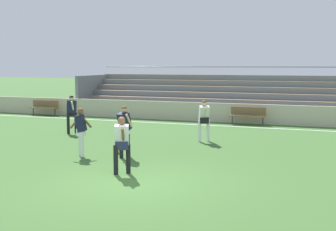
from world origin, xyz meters
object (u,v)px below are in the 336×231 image
bench_far_right (248,114)px  player_dark_challenging (81,128)px  player_white_wide_right (204,117)px  soccer_ball (118,151)px  bench_near_bin (45,106)px  bleacher_stand (252,95)px  player_dark_on_ball (124,127)px  player_dark_wide_left (72,111)px  player_white_dropping_back (122,140)px

bench_far_right → player_dark_challenging: 10.63m
player_white_wide_right → soccer_ball: 4.10m
bench_near_bin → soccer_ball: bearing=-43.7°
bleacher_stand → player_dark_on_ball: bearing=-98.4°
bench_near_bin → bench_far_right: same height
player_dark_on_ball → soccer_ball: player_dark_on_ball is taller
bleacher_stand → soccer_ball: size_ratio=96.96×
bench_far_right → player_dark_on_ball: (-2.34, -9.57, 0.48)m
bench_near_bin → player_white_wide_right: bearing=-26.1°
player_dark_challenging → soccer_ball: size_ratio=7.41×
bench_near_bin → bleacher_stand: bearing=16.1°
player_dark_wide_left → player_white_dropping_back: bearing=-47.9°
bench_far_right → player_white_dropping_back: player_white_dropping_back is taller
player_white_wide_right → player_dark_challenging: bearing=-126.0°
player_white_wide_right → player_white_dropping_back: player_white_wide_right is taller
bleacher_stand → bench_far_right: bleacher_stand is taller
bench_near_bin → player_dark_challenging: player_dark_challenging is taller
bench_far_right → soccer_ball: 9.55m
bench_far_right → player_white_dropping_back: size_ratio=1.11×
bench_far_right → player_dark_on_ball: size_ratio=1.05×
bench_near_bin → player_dark_on_ball: size_ratio=1.05×
bench_near_bin → player_dark_wide_left: size_ratio=1.06×
bleacher_stand → player_dark_on_ball: 13.17m
player_dark_challenging → player_white_dropping_back: (2.39, -1.76, -0.00)m
player_dark_on_ball → player_white_dropping_back: size_ratio=1.05×
player_white_wide_right → player_dark_wide_left: size_ratio=0.98×
bench_near_bin → player_dark_wide_left: 7.88m
player_dark_wide_left → player_white_dropping_back: 8.16m
bench_near_bin → soccer_ball: 13.20m
player_white_dropping_back → bleacher_stand: bearing=86.3°
bench_far_right → soccer_ball: bench_far_right is taller
bench_near_bin → player_dark_challenging: bearing=-49.1°
bench_near_bin → player_dark_challenging: 13.13m
player_white_dropping_back → soccer_ball: (-1.42, 2.57, -0.85)m
bleacher_stand → player_dark_on_ball: (-1.93, -13.03, -0.24)m
player_white_wide_right → player_white_dropping_back: bearing=-96.5°
player_dark_challenging → player_white_dropping_back: size_ratio=1.00×
bench_near_bin → player_white_dropping_back: size_ratio=1.11×
player_dark_challenging → bench_near_bin: bearing=130.9°
bench_near_bin → player_dark_on_ball: (10.03, -9.57, 0.48)m
bench_far_right → player_dark_wide_left: size_ratio=1.06×
bench_near_bin → player_dark_wide_left: (5.50, -5.63, 0.47)m
bleacher_stand → player_white_wide_right: (-0.30, -9.17, -0.28)m
player_white_wide_right → player_dark_on_ball: bearing=-112.9°
player_dark_challenging → soccer_ball: bearing=40.4°
bleacher_stand → player_white_wide_right: size_ratio=12.83×
bench_near_bin → player_white_wide_right: 12.99m
player_dark_wide_left → soccer_ball: 5.42m
bleacher_stand → player_dark_challenging: (-3.37, -13.39, -0.30)m
player_dark_on_ball → player_white_wide_right: (1.63, 3.86, -0.04)m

